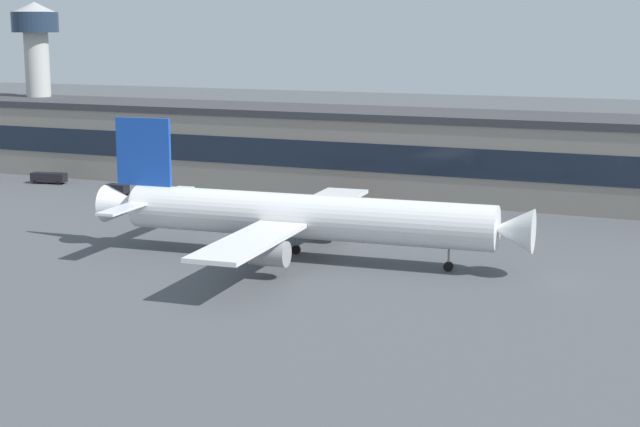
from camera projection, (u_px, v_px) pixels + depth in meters
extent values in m
plane|color=#4C4F54|center=(234.00, 251.00, 121.83)|extent=(600.00, 600.00, 0.00)
cube|color=gray|center=(374.00, 154.00, 165.77)|extent=(174.49, 18.00, 12.79)
cube|color=#38383D|center=(374.00, 113.00, 164.47)|extent=(177.98, 18.36, 1.20)
cube|color=#192333|center=(354.00, 157.00, 157.50)|extent=(171.00, 0.16, 4.61)
cylinder|color=white|center=(307.00, 217.00, 116.32)|extent=(45.91, 9.01, 5.34)
cone|color=white|center=(512.00, 230.00, 108.54)|extent=(5.20, 5.45, 5.08)
cone|color=white|center=(125.00, 205.00, 124.18)|extent=(6.25, 5.27, 4.81)
cube|color=#1947B2|center=(143.00, 152.00, 121.97)|extent=(7.50, 1.10, 8.55)
cube|color=white|center=(170.00, 193.00, 128.42)|extent=(3.17, 9.78, 0.30)
cube|color=white|center=(125.00, 208.00, 117.50)|extent=(3.17, 9.78, 0.30)
cube|color=white|center=(325.00, 202.00, 129.08)|extent=(7.64, 20.95, 0.50)
cube|color=white|center=(249.00, 242.00, 105.03)|extent=(7.64, 20.95, 0.50)
cylinder|color=#99999E|center=(325.00, 221.00, 126.25)|extent=(4.63, 3.29, 2.94)
cylinder|color=#99999E|center=(268.00, 253.00, 107.93)|extent=(4.63, 3.29, 2.94)
cylinder|color=black|center=(448.00, 266.00, 111.69)|extent=(1.14, 0.59, 1.10)
cylinder|color=slate|center=(449.00, 253.00, 111.39)|extent=(0.24, 0.24, 2.65)
cylinder|color=black|center=(296.00, 250.00, 120.17)|extent=(1.14, 0.59, 1.10)
cylinder|color=slate|center=(296.00, 237.00, 119.87)|extent=(0.24, 0.24, 2.65)
cylinder|color=black|center=(282.00, 258.00, 115.70)|extent=(1.14, 0.59, 1.10)
cylinder|color=slate|center=(282.00, 245.00, 115.40)|extent=(0.24, 0.24, 2.65)
cylinder|color=#B7B7B2|center=(39.00, 100.00, 196.70)|extent=(4.88, 4.88, 26.82)
cylinder|color=#1E2D42|center=(35.00, 22.00, 193.82)|extent=(9.28, 9.28, 4.00)
cone|color=#A5A5A5|center=(34.00, 7.00, 193.26)|extent=(8.35, 8.35, 2.00)
cube|color=black|center=(49.00, 177.00, 175.06)|extent=(6.66, 3.16, 1.60)
cube|color=black|center=(58.00, 176.00, 174.61)|extent=(2.55, 2.23, 0.40)
cylinder|color=black|center=(63.00, 181.00, 175.58)|extent=(0.74, 0.43, 0.70)
cylinder|color=black|center=(58.00, 183.00, 173.86)|extent=(0.74, 0.43, 0.70)
cylinder|color=black|center=(40.00, 180.00, 176.55)|extent=(0.74, 0.43, 0.70)
cylinder|color=black|center=(35.00, 182.00, 174.83)|extent=(0.74, 0.43, 0.70)
cube|color=red|center=(331.00, 199.00, 152.90)|extent=(3.73, 5.30, 1.40)
cube|color=black|center=(330.00, 199.00, 151.57)|extent=(2.74, 2.23, 0.35)
cylinder|color=black|center=(337.00, 206.00, 151.22)|extent=(0.47, 0.75, 0.70)
cylinder|color=black|center=(322.00, 205.00, 151.58)|extent=(0.47, 0.75, 0.70)
cylinder|color=black|center=(340.00, 202.00, 154.49)|extent=(0.47, 0.75, 0.70)
cylinder|color=black|center=(325.00, 202.00, 154.84)|extent=(0.47, 0.75, 0.70)
cube|color=black|center=(117.00, 189.00, 162.78)|extent=(3.66, 2.11, 1.50)
cube|color=black|center=(122.00, 187.00, 162.36)|extent=(1.31, 1.88, 0.38)
cylinder|color=black|center=(127.00, 193.00, 163.28)|extent=(0.71, 0.32, 0.70)
cylinder|color=black|center=(121.00, 194.00, 161.64)|extent=(0.71, 0.32, 0.70)
cylinder|color=black|center=(114.00, 192.00, 164.20)|extent=(0.71, 0.32, 0.70)
cylinder|color=black|center=(108.00, 193.00, 162.56)|extent=(0.71, 0.32, 0.70)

